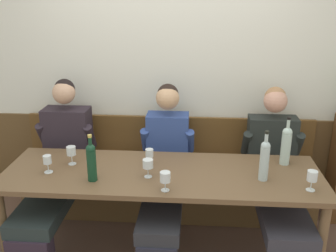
# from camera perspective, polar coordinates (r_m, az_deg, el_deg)

# --- Properties ---
(room_wall_back) EXTENTS (6.80, 0.08, 2.80)m
(room_wall_back) POSITION_cam_1_polar(r_m,az_deg,el_deg) (3.69, 0.29, 8.62)
(room_wall_back) COLOR silver
(room_wall_back) RESTS_ON ground
(wood_wainscot_panel) EXTENTS (6.80, 0.03, 0.92)m
(wood_wainscot_panel) POSITION_cam_1_polar(r_m,az_deg,el_deg) (3.92, 0.21, -5.14)
(wood_wainscot_panel) COLOR brown
(wood_wainscot_panel) RESTS_ON ground
(wall_bench) EXTENTS (2.78, 0.42, 0.94)m
(wall_bench) POSITION_cam_1_polar(r_m,az_deg,el_deg) (3.81, -0.02, -8.91)
(wall_bench) COLOR brown
(wall_bench) RESTS_ON ground
(dining_table) EXTENTS (2.48, 0.79, 0.76)m
(dining_table) POSITION_cam_1_polar(r_m,az_deg,el_deg) (3.06, -0.94, -8.08)
(dining_table) COLOR brown
(dining_table) RESTS_ON ground
(person_left_seat) EXTENTS (0.53, 1.21, 1.33)m
(person_left_seat) POSITION_cam_1_polar(r_m,az_deg,el_deg) (3.56, -15.88, -5.24)
(person_left_seat) COLOR #2F2433
(person_left_seat) RESTS_ON ground
(person_right_seat) EXTENTS (0.49, 1.21, 1.31)m
(person_right_seat) POSITION_cam_1_polar(r_m,az_deg,el_deg) (3.36, -0.40, -6.08)
(person_right_seat) COLOR #272837
(person_right_seat) RESTS_ON ground
(person_center_left_seat) EXTENTS (0.54, 1.21, 1.29)m
(person_center_left_seat) POSITION_cam_1_polar(r_m,az_deg,el_deg) (3.41, 15.78, -6.86)
(person_center_left_seat) COLOR #36372F
(person_center_left_seat) RESTS_ON ground
(wine_bottle_clear_water) EXTENTS (0.07, 0.07, 0.39)m
(wine_bottle_clear_water) POSITION_cam_1_polar(r_m,az_deg,el_deg) (2.92, 14.08, -4.77)
(wine_bottle_clear_water) COLOR #B0C4C4
(wine_bottle_clear_water) RESTS_ON dining_table
(wine_bottle_amber_mid) EXTENTS (0.08, 0.08, 0.40)m
(wine_bottle_amber_mid) POSITION_cam_1_polar(r_m,az_deg,el_deg) (3.23, 17.07, -2.62)
(wine_bottle_amber_mid) COLOR silver
(wine_bottle_amber_mid) RESTS_ON dining_table
(wine_bottle_green_tall) EXTENTS (0.07, 0.07, 0.36)m
(wine_bottle_green_tall) POSITION_cam_1_polar(r_m,az_deg,el_deg) (2.88, -11.26, -5.08)
(wine_bottle_green_tall) COLOR #133A24
(wine_bottle_green_tall) RESTS_ON dining_table
(wine_glass_by_bottle) EXTENTS (0.06, 0.06, 0.14)m
(wine_glass_by_bottle) POSITION_cam_1_polar(r_m,az_deg,el_deg) (3.08, -2.77, -4.10)
(wine_glass_by_bottle) COLOR silver
(wine_glass_by_bottle) RESTS_ON dining_table
(wine_glass_center_rear) EXTENTS (0.07, 0.07, 0.15)m
(wine_glass_center_rear) POSITION_cam_1_polar(r_m,az_deg,el_deg) (2.89, 20.54, -7.07)
(wine_glass_center_rear) COLOR silver
(wine_glass_center_rear) RESTS_ON dining_table
(wine_glass_right_end) EXTENTS (0.08, 0.08, 0.14)m
(wine_glass_right_end) POSITION_cam_1_polar(r_m,az_deg,el_deg) (2.90, -2.99, -5.71)
(wine_glass_right_end) COLOR silver
(wine_glass_right_end) RESTS_ON dining_table
(wine_glass_center_front) EXTENTS (0.07, 0.07, 0.15)m
(wine_glass_center_front) POSITION_cam_1_polar(r_m,az_deg,el_deg) (3.20, -14.13, -3.66)
(wine_glass_center_front) COLOR silver
(wine_glass_center_front) RESTS_ON dining_table
(wine_glass_near_bucket) EXTENTS (0.07, 0.07, 0.14)m
(wine_glass_near_bucket) POSITION_cam_1_polar(r_m,az_deg,el_deg) (3.12, -17.41, -4.92)
(wine_glass_near_bucket) COLOR silver
(wine_glass_near_bucket) RESTS_ON dining_table
(wine_glass_left_end) EXTENTS (0.07, 0.07, 0.14)m
(wine_glass_left_end) POSITION_cam_1_polar(r_m,az_deg,el_deg) (2.71, -0.42, -7.69)
(wine_glass_left_end) COLOR silver
(wine_glass_left_end) RESTS_ON dining_table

